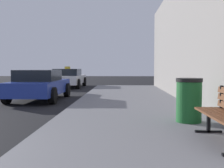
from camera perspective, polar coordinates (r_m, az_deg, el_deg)
trash_bin at (r=6.49m, az=15.48°, el=-3.17°), size 0.59×0.59×0.98m
car_blue at (r=12.04m, az=-14.62°, el=-0.16°), size 1.98×4.14×1.27m
car_white at (r=19.38m, az=-8.99°, el=1.25°), size 2.05×4.58×1.43m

